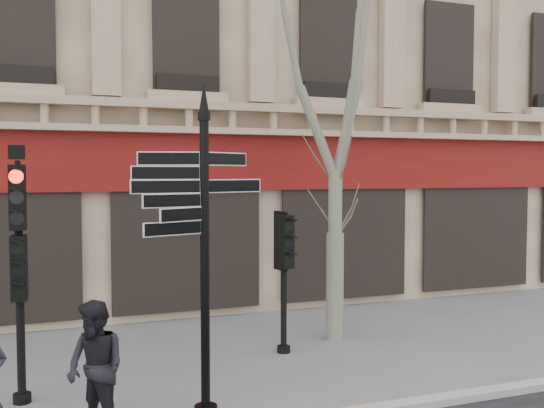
{
  "coord_description": "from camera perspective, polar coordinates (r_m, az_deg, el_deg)",
  "views": [
    {
      "loc": [
        -2.93,
        -8.64,
        3.37
      ],
      "look_at": [
        0.47,
        0.6,
        2.85
      ],
      "focal_mm": 40.0,
      "sensor_mm": 36.0,
      "label": 1
    }
  ],
  "objects": [
    {
      "name": "traffic_signal_main",
      "position": [
        9.47,
        -22.74,
        -3.27
      ],
      "size": [
        0.43,
        0.31,
        3.75
      ],
      "rotation": [
        0.0,
        0.0,
        -0.04
      ],
      "color": "black",
      "rests_on": "ground"
    },
    {
      "name": "building",
      "position": [
        22.05,
        -12.49,
        17.71
      ],
      "size": [
        28.0,
        15.52,
        18.0
      ],
      "color": "tan",
      "rests_on": "ground"
    },
    {
      "name": "plane_tree",
      "position": [
        12.37,
        6.05,
        14.49
      ],
      "size": [
        3.13,
        3.13,
        8.31
      ],
      "color": "gray",
      "rests_on": "ground"
    },
    {
      "name": "fingerpost",
      "position": [
        8.17,
        -6.37,
        0.93
      ],
      "size": [
        2.13,
        2.13,
        4.58
      ],
      "rotation": [
        0.0,
        0.0,
        0.12
      ],
      "color": "black",
      "rests_on": "ground"
    },
    {
      "name": "ground",
      "position": [
        9.72,
        -1.45,
        -17.25
      ],
      "size": [
        80.0,
        80.0,
        0.0
      ],
      "primitive_type": "plane",
      "color": "slate",
      "rests_on": "ground"
    },
    {
      "name": "traffic_signal_secondary",
      "position": [
        11.27,
        1.11,
        -5.0
      ],
      "size": [
        0.48,
        0.39,
        2.58
      ],
      "rotation": [
        0.0,
        0.0,
        0.19
      ],
      "color": "black",
      "rests_on": "ground"
    },
    {
      "name": "pedestrian_b",
      "position": [
        8.33,
        -16.27,
        -14.61
      ],
      "size": [
        1.02,
        1.06,
        1.73
      ],
      "primitive_type": "imported",
      "rotation": [
        0.0,
        0.0,
        -0.94
      ],
      "color": "black",
      "rests_on": "ground"
    }
  ]
}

